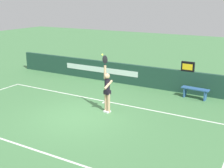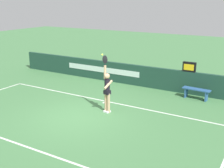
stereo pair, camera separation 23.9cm
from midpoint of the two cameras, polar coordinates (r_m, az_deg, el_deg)
The scene contains 7 objects.
ground_plane at distance 11.92m, azimuth -6.08°, elevation -6.38°, with size 60.00×60.00×0.00m, color #48804A.
court_lines at distance 11.68m, azimuth -7.07°, elevation -6.91°, with size 11.58×5.10×0.00m.
back_wall at distance 16.02m, azimuth 5.12°, elevation 1.73°, with size 16.11×0.19×1.14m.
speed_display at distance 14.84m, azimuth 15.36°, elevation 3.25°, with size 0.64×0.18×0.48m.
tennis_player at distance 11.99m, azimuth -0.41°, elevation -1.06°, with size 0.45×0.50×2.42m.
tennis_ball at distance 11.55m, azimuth -1.33°, elevation 5.77°, with size 0.07×0.07×0.07m.
courtside_bench_near at distance 14.36m, azimuth 16.65°, elevation -1.41°, with size 1.32×0.45×0.51m.
Camera 2 is at (6.79, -8.68, 4.57)m, focal length 46.65 mm.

